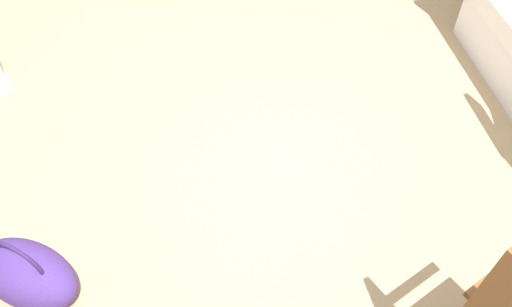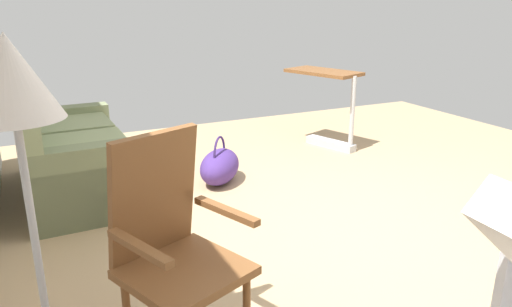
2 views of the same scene
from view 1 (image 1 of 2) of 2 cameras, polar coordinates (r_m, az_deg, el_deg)
The scene contains 2 objects.
ground_plane at distance 3.32m, azimuth 1.35°, elevation -0.95°, with size 6.91×6.91×0.00m, color tan.
duffel_bag at distance 2.95m, azimuth -22.89°, elevation -11.54°, with size 0.64×0.60×0.43m.
Camera 1 is at (0.56, 2.01, 2.58)m, focal length 38.09 mm.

